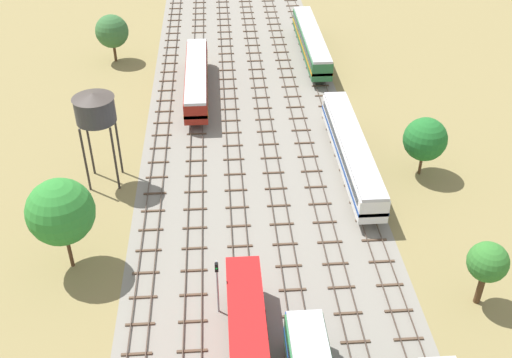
{
  "coord_description": "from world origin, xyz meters",
  "views": [
    {
      "loc": [
        -3.6,
        0.18,
        38.08
      ],
      "look_at": [
        0.0,
        52.38,
        1.5
      ],
      "focal_mm": 42.75,
      "sensor_mm": 36.0,
      "label": 1
    }
  ],
  "objects_px": {
    "freight_boxcar_centre_left_mid": "(247,334)",
    "signal_post_nearest": "(217,281)",
    "passenger_coach_right_midfar": "(351,150)",
    "passenger_coach_right_farther": "(311,41)",
    "diesel_railcar_left_far": "(197,78)",
    "water_tower": "(95,109)"
  },
  "relations": [
    {
      "from": "passenger_coach_right_midfar",
      "to": "passenger_coach_right_farther",
      "type": "xyz_separation_m",
      "value": [
        0.0,
        30.9,
        0.0
      ]
    },
    {
      "from": "passenger_coach_right_midfar",
      "to": "water_tower",
      "type": "distance_m",
      "value": 27.46
    },
    {
      "from": "signal_post_nearest",
      "to": "water_tower",
      "type": "bearing_deg",
      "value": 120.71
    },
    {
      "from": "freight_boxcar_centre_left_mid",
      "to": "passenger_coach_right_farther",
      "type": "xyz_separation_m",
      "value": [
        12.82,
        55.67,
        0.16
      ]
    },
    {
      "from": "diesel_railcar_left_far",
      "to": "water_tower",
      "type": "height_order",
      "value": "water_tower"
    },
    {
      "from": "freight_boxcar_centre_left_mid",
      "to": "signal_post_nearest",
      "type": "relative_size",
      "value": 2.49
    },
    {
      "from": "passenger_coach_right_midfar",
      "to": "passenger_coach_right_farther",
      "type": "distance_m",
      "value": 30.9
    },
    {
      "from": "diesel_railcar_left_far",
      "to": "water_tower",
      "type": "relative_size",
      "value": 1.94
    },
    {
      "from": "passenger_coach_right_midfar",
      "to": "passenger_coach_right_farther",
      "type": "relative_size",
      "value": 1.0
    },
    {
      "from": "water_tower",
      "to": "passenger_coach_right_midfar",
      "type": "bearing_deg",
      "value": 0.62
    },
    {
      "from": "freight_boxcar_centre_left_mid",
      "to": "signal_post_nearest",
      "type": "distance_m",
      "value": 5.23
    },
    {
      "from": "freight_boxcar_centre_left_mid",
      "to": "passenger_coach_right_farther",
      "type": "height_order",
      "value": "passenger_coach_right_farther"
    },
    {
      "from": "passenger_coach_right_farther",
      "to": "signal_post_nearest",
      "type": "distance_m",
      "value": 53.18
    },
    {
      "from": "passenger_coach_right_midfar",
      "to": "signal_post_nearest",
      "type": "bearing_deg",
      "value": -126.63
    },
    {
      "from": "passenger_coach_right_midfar",
      "to": "signal_post_nearest",
      "type": "height_order",
      "value": "signal_post_nearest"
    },
    {
      "from": "diesel_railcar_left_far",
      "to": "signal_post_nearest",
      "type": "xyz_separation_m",
      "value": [
        2.14,
        -39.28,
        0.96
      ]
    },
    {
      "from": "passenger_coach_right_midfar",
      "to": "diesel_railcar_left_far",
      "type": "distance_m",
      "value": 25.68
    },
    {
      "from": "passenger_coach_right_midfar",
      "to": "passenger_coach_right_farther",
      "type": "bearing_deg",
      "value": 90.0
    },
    {
      "from": "freight_boxcar_centre_left_mid",
      "to": "signal_post_nearest",
      "type": "xyz_separation_m",
      "value": [
        -2.14,
        4.64,
        1.11
      ]
    },
    {
      "from": "passenger_coach_right_farther",
      "to": "diesel_railcar_left_far",
      "type": "bearing_deg",
      "value": -145.51
    },
    {
      "from": "passenger_coach_right_midfar",
      "to": "water_tower",
      "type": "xyz_separation_m",
      "value": [
        -26.74,
        -0.29,
        6.23
      ]
    },
    {
      "from": "passenger_coach_right_farther",
      "to": "freight_boxcar_centre_left_mid",
      "type": "bearing_deg",
      "value": -102.96
    }
  ]
}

